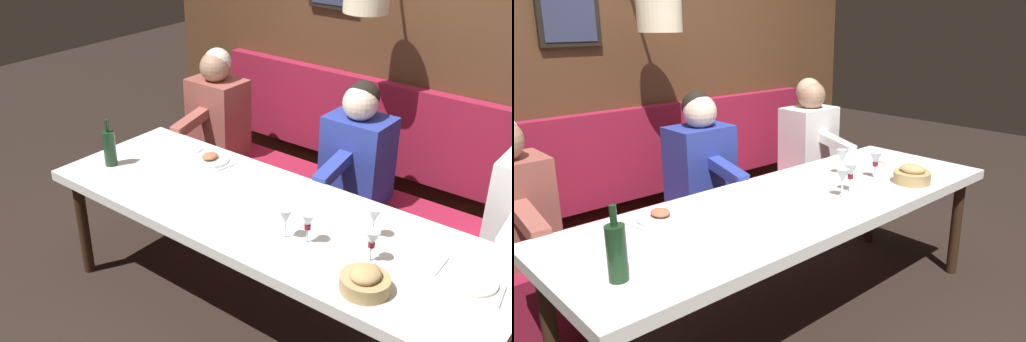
# 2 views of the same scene
# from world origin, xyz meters

# --- Properties ---
(ground_plane) EXTENTS (12.00, 12.00, 0.00)m
(ground_plane) POSITION_xyz_m (0.00, 0.00, 0.00)
(ground_plane) COLOR black
(dining_table) EXTENTS (0.90, 2.64, 0.74)m
(dining_table) POSITION_xyz_m (0.00, 0.00, 0.68)
(dining_table) COLOR white
(dining_table) RESTS_ON ground_plane
(banquette_bench) EXTENTS (0.52, 2.84, 0.45)m
(banquette_bench) POSITION_xyz_m (0.89, 0.00, 0.23)
(banquette_bench) COLOR maroon
(banquette_bench) RESTS_ON ground_plane
(back_wall_panel) EXTENTS (0.59, 4.04, 2.90)m
(back_wall_panel) POSITION_xyz_m (1.46, 0.00, 1.37)
(back_wall_panel) COLOR #51331E
(back_wall_panel) RESTS_ON ground_plane
(diner_nearest) EXTENTS (0.60, 0.40, 0.79)m
(diner_nearest) POSITION_xyz_m (0.88, -1.09, 0.82)
(diner_nearest) COLOR white
(diner_nearest) RESTS_ON banquette_bench
(diner_near) EXTENTS (0.60, 0.40, 0.79)m
(diner_near) POSITION_xyz_m (0.88, -0.03, 0.82)
(diner_near) COLOR #283893
(diner_near) RESTS_ON banquette_bench
(place_setting_0) EXTENTS (0.24, 0.32, 0.01)m
(place_setting_0) POSITION_xyz_m (0.07, -1.07, 0.75)
(place_setting_0) COLOR silver
(place_setting_0) RESTS_ON dining_table
(place_setting_1) EXTENTS (0.24, 0.33, 0.05)m
(place_setting_1) POSITION_xyz_m (0.26, 0.67, 0.75)
(place_setting_1) COLOR silver
(place_setting_1) RESTS_ON dining_table
(wine_glass_0) EXTENTS (0.07, 0.07, 0.16)m
(wine_glass_0) POSITION_xyz_m (-0.15, -0.22, 0.86)
(wine_glass_0) COLOR silver
(wine_glass_0) RESTS_ON dining_table
(wine_glass_1) EXTENTS (0.07, 0.07, 0.16)m
(wine_glass_1) POSITION_xyz_m (-0.12, -0.33, 0.86)
(wine_glass_1) COLOR silver
(wine_glass_1) RESTS_ON dining_table
(wine_glass_2) EXTENTS (0.07, 0.07, 0.16)m
(wine_glass_2) POSITION_xyz_m (-0.07, -0.65, 0.86)
(wine_glass_2) COLOR silver
(wine_glass_2) RESTS_ON dining_table
(wine_glass_3) EXTENTS (0.07, 0.07, 0.16)m
(wine_glass_3) POSITION_xyz_m (0.12, -0.55, 0.86)
(wine_glass_3) COLOR silver
(wine_glass_3) RESTS_ON dining_table
(wine_bottle) EXTENTS (0.08, 0.08, 0.30)m
(wine_bottle) POSITION_xyz_m (-0.16, 1.10, 0.86)
(wine_bottle) COLOR #19381E
(wine_bottle) RESTS_ON dining_table
(bread_bowl) EXTENTS (0.22, 0.22, 0.12)m
(bread_bowl) POSITION_xyz_m (-0.27, -0.73, 0.79)
(bread_bowl) COLOR tan
(bread_bowl) RESTS_ON dining_table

